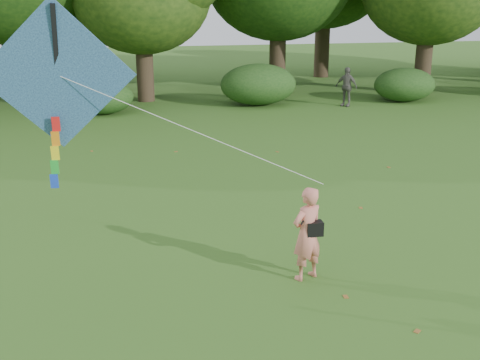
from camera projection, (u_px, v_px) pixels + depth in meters
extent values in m
plane|color=#265114|center=(327.00, 292.00, 10.46)|extent=(100.00, 100.00, 0.00)
imported|color=#DA7866|center=(307.00, 234.00, 10.71)|extent=(0.75, 0.64, 1.74)
imported|color=#615E56|center=(346.00, 87.00, 27.19)|extent=(1.03, 1.05, 1.77)
cube|color=black|center=(314.00, 228.00, 10.68)|extent=(0.30, 0.20, 0.26)
cylinder|color=black|center=(309.00, 211.00, 10.54)|extent=(0.33, 0.14, 0.47)
cube|color=#235A9A|center=(57.00, 75.00, 10.24)|extent=(2.66, 0.51, 2.63)
cube|color=black|center=(57.00, 75.00, 10.26)|extent=(0.19, 0.67, 2.37)
cylinder|color=white|center=(192.00, 130.00, 10.34)|extent=(4.41, 1.30, 1.85)
cube|color=red|center=(56.00, 124.00, 10.49)|extent=(0.14, 0.06, 0.26)
cube|color=orange|center=(56.00, 139.00, 10.56)|extent=(0.14, 0.06, 0.26)
cube|color=yellow|center=(55.00, 153.00, 10.63)|extent=(0.14, 0.06, 0.26)
cube|color=green|center=(55.00, 167.00, 10.71)|extent=(0.14, 0.06, 0.26)
cube|color=blue|center=(54.00, 181.00, 10.78)|extent=(0.14, 0.06, 0.26)
cylinder|color=#3A2D1E|center=(13.00, 61.00, 27.97)|extent=(0.88, 0.88, 3.85)
cylinder|color=#3A2D1E|center=(145.00, 68.00, 28.29)|extent=(0.80, 0.80, 3.15)
cylinder|color=#3A2D1E|center=(278.00, 55.00, 31.43)|extent=(0.86, 0.86, 3.67)
cylinder|color=#3A2D1E|center=(424.00, 59.00, 30.48)|extent=(0.83, 0.83, 3.43)
cylinder|color=#3A2D1E|center=(85.00, 50.00, 34.67)|extent=(0.84, 0.84, 3.50)
cylinder|color=#3A2D1E|center=(322.00, 43.00, 36.36)|extent=(0.90, 0.90, 4.02)
ellipsoid|color=#264919|center=(102.00, 97.00, 25.46)|extent=(2.66, 2.09, 1.42)
ellipsoid|color=#264919|center=(258.00, 84.00, 27.49)|extent=(3.50, 2.75, 1.88)
ellipsoid|color=#264919|center=(405.00, 85.00, 28.41)|extent=(2.94, 2.31, 1.58)
cube|color=brown|center=(389.00, 167.00, 17.87)|extent=(0.08, 0.12, 0.01)
cube|color=brown|center=(92.00, 151.00, 19.68)|extent=(0.09, 0.13, 0.01)
cube|color=brown|center=(361.00, 208.00, 14.51)|extent=(0.10, 0.13, 0.01)
cube|color=brown|center=(417.00, 331.00, 9.24)|extent=(0.14, 0.14, 0.01)
cube|color=brown|center=(277.00, 152.00, 19.59)|extent=(0.13, 0.14, 0.01)
cube|color=brown|center=(346.00, 297.00, 10.28)|extent=(0.09, 0.12, 0.01)
cube|color=brown|center=(176.00, 152.00, 19.61)|extent=(0.14, 0.11, 0.01)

